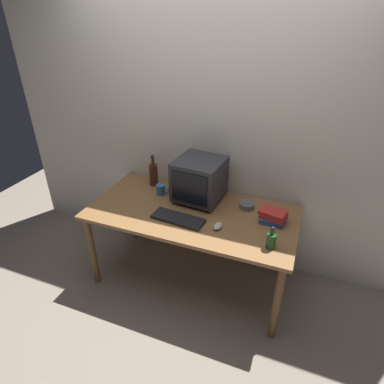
% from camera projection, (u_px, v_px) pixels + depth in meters
% --- Properties ---
extents(ground_plane, '(6.00, 6.00, 0.00)m').
position_uv_depth(ground_plane, '(192.00, 277.00, 3.01)').
color(ground_plane, gray).
extents(back_wall, '(4.00, 0.08, 2.50)m').
position_uv_depth(back_wall, '(212.00, 132.00, 2.77)').
color(back_wall, silver).
rests_on(back_wall, ground).
extents(desk, '(1.69, 0.83, 0.73)m').
position_uv_depth(desk, '(192.00, 219.00, 2.68)').
color(desk, olive).
rests_on(desk, ground).
extents(crt_monitor, '(0.41, 0.42, 0.37)m').
position_uv_depth(crt_monitor, '(199.00, 179.00, 2.72)').
color(crt_monitor, '#333338').
rests_on(crt_monitor, desk).
extents(keyboard, '(0.43, 0.18, 0.02)m').
position_uv_depth(keyboard, '(178.00, 219.00, 2.53)').
color(keyboard, black).
rests_on(keyboard, desk).
extents(computer_mouse, '(0.07, 0.11, 0.04)m').
position_uv_depth(computer_mouse, '(218.00, 226.00, 2.43)').
color(computer_mouse, beige).
rests_on(computer_mouse, desk).
extents(bottle_tall, '(0.08, 0.08, 0.30)m').
position_uv_depth(bottle_tall, '(154.00, 174.00, 2.98)').
color(bottle_tall, '#472314').
rests_on(bottle_tall, desk).
extents(bottle_short, '(0.07, 0.07, 0.17)m').
position_uv_depth(bottle_short, '(271.00, 240.00, 2.21)').
color(bottle_short, '#1E4C23').
rests_on(bottle_short, desk).
extents(book_stack, '(0.22, 0.19, 0.10)m').
position_uv_depth(book_stack, '(273.00, 216.00, 2.49)').
color(book_stack, '#28569E').
rests_on(book_stack, desk).
extents(mug, '(0.12, 0.08, 0.09)m').
position_uv_depth(mug, '(161.00, 189.00, 2.87)').
color(mug, '#3370B2').
rests_on(mug, desk).
extents(cd_spindle, '(0.12, 0.12, 0.04)m').
position_uv_depth(cd_spindle, '(247.00, 206.00, 2.68)').
color(cd_spindle, '#595B66').
rests_on(cd_spindle, desk).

